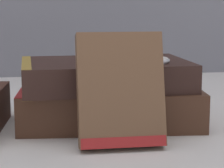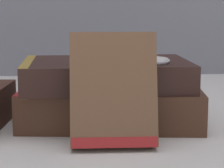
{
  "view_description": "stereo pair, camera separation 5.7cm",
  "coord_description": "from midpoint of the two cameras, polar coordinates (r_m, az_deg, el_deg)",
  "views": [
    {
      "loc": [
        -0.07,
        -0.59,
        0.17
      ],
      "look_at": [
        0.02,
        0.01,
        0.06
      ],
      "focal_mm": 75.0,
      "sensor_mm": 36.0,
      "label": 1
    },
    {
      "loc": [
        -0.01,
        -0.6,
        0.17
      ],
      "look_at": [
        0.02,
        0.01,
        0.06
      ],
      "focal_mm": 75.0,
      "sensor_mm": 36.0,
      "label": 2
    }
  ],
  "objects": [
    {
      "name": "book_flat_top",
      "position": [
        0.63,
        1.44,
        1.18
      ],
      "size": [
        0.22,
        0.15,
        0.04
      ],
      "rotation": [
        0.0,
        0.0,
        0.03
      ],
      "color": "#331E19",
      "rests_on": "book_flat_bottom"
    },
    {
      "name": "reading_glasses",
      "position": [
        0.78,
        0.05,
        -2.03
      ],
      "size": [
        0.1,
        0.06,
        0.0
      ],
      "rotation": [
        0.0,
        0.0,
        -0.26
      ],
      "color": "#4C3828",
      "rests_on": "ground_plane"
    },
    {
      "name": "pocket_watch",
      "position": [
        0.61,
        6.93,
        2.84
      ],
      "size": [
        0.06,
        0.06,
        0.01
      ],
      "color": "silver",
      "rests_on": "book_flat_top"
    },
    {
      "name": "book_leaning_front",
      "position": [
        0.53,
        3.27,
        -1.32
      ],
      "size": [
        0.1,
        0.06,
        0.13
      ],
      "rotation": [
        -0.26,
        0.0,
        0.0
      ],
      "color": "brown",
      "rests_on": "ground_plane"
    },
    {
      "name": "ground_plane",
      "position": [
        0.62,
        0.45,
        -5.44
      ],
      "size": [
        3.0,
        3.0,
        0.0
      ],
      "primitive_type": "plane",
      "color": "silver"
    },
    {
      "name": "book_flat_bottom",
      "position": [
        0.64,
        1.98,
        -2.47
      ],
      "size": [
        0.25,
        0.17,
        0.05
      ],
      "rotation": [
        0.0,
        0.0,
        -0.08
      ],
      "color": "#4C2D1E",
      "rests_on": "ground_plane"
    }
  ]
}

